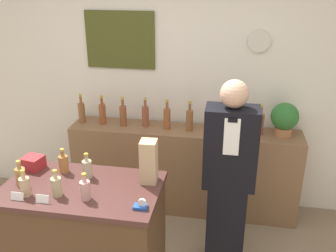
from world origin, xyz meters
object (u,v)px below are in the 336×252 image
object	(u,v)px
paper_bag	(149,162)
tape_dispenser	(141,205)
shopkeeper	(229,178)
potted_plant	(285,118)

from	to	relation	value
paper_bag	tape_dispenser	bearing A→B (deg)	-85.98
shopkeeper	paper_bag	world-z (taller)	shopkeeper
potted_plant	tape_dispenser	xyz separation A→B (m)	(-1.04, -1.47, -0.12)
shopkeeper	paper_bag	distance (m)	0.74
shopkeeper	potted_plant	size ratio (longest dim) A/B	4.99
shopkeeper	tape_dispenser	size ratio (longest dim) A/B	18.29
shopkeeper	tape_dispenser	bearing A→B (deg)	-127.56
tape_dispenser	potted_plant	bearing A→B (deg)	54.66
potted_plant	tape_dispenser	world-z (taller)	potted_plant
potted_plant	paper_bag	world-z (taller)	paper_bag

